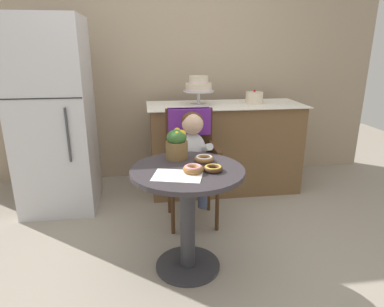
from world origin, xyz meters
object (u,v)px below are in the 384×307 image
object	(u,v)px
wicker_chair	(190,147)
donut_side	(204,158)
tiered_cake_stand	(199,86)
round_layer_cake	(254,98)
refrigerator	(54,118)
seated_child	(193,148)
donut_front	(213,168)
flower_vase	(177,144)
cafe_table	(188,199)
donut_mid	(193,169)

from	to	relation	value
wicker_chair	donut_side	world-z (taller)	wicker_chair
wicker_chair	tiered_cake_stand	world-z (taller)	tiered_cake_stand
round_layer_cake	refrigerator	distance (m)	1.91
seated_child	donut_front	world-z (taller)	seated_child
flower_vase	refrigerator	size ratio (longest dim) A/B	0.12
cafe_table	wicker_chair	xyz separation A→B (m)	(0.12, 0.73, 0.13)
donut_front	donut_side	world-z (taller)	donut_side
refrigerator	seated_child	bearing A→B (deg)	-24.42
donut_side	round_layer_cake	size ratio (longest dim) A/B	0.73
seated_child	tiered_cake_stand	distance (m)	0.85
flower_vase	tiered_cake_stand	xyz separation A→B (m)	(0.32, 1.09, 0.26)
seated_child	tiered_cake_stand	world-z (taller)	tiered_cake_stand
cafe_table	flower_vase	xyz separation A→B (m)	(-0.04, 0.21, 0.32)
tiered_cake_stand	round_layer_cake	world-z (taller)	tiered_cake_stand
wicker_chair	refrigerator	bearing A→B (deg)	168.57
donut_mid	tiered_cake_stand	bearing A→B (deg)	79.64
donut_front	donut_mid	size ratio (longest dim) A/B	0.93
cafe_table	refrigerator	size ratio (longest dim) A/B	0.42
wicker_chair	refrigerator	distance (m)	1.24
seated_child	donut_side	distance (m)	0.45
tiered_cake_stand	flower_vase	bearing A→B (deg)	-106.42
flower_vase	tiered_cake_stand	bearing A→B (deg)	73.58
seated_child	donut_front	bearing A→B (deg)	-87.08
cafe_table	flower_vase	size ratio (longest dim) A/B	3.52
seated_child	donut_mid	bearing A→B (deg)	-98.19
flower_vase	donut_side	bearing A→B (deg)	-27.71
donut_front	round_layer_cake	distance (m)	1.56
cafe_table	seated_child	distance (m)	0.61
cafe_table	donut_front	bearing A→B (deg)	-23.14
donut_front	donut_mid	distance (m)	0.12
donut_side	flower_vase	distance (m)	0.21
tiered_cake_stand	round_layer_cake	size ratio (longest dim) A/B	1.73
wicker_chair	tiered_cake_stand	size ratio (longest dim) A/B	3.18
seated_child	donut_side	size ratio (longest dim) A/B	5.70
cafe_table	refrigerator	xyz separation A→B (m)	(-1.05, 1.10, 0.34)
cafe_table	donut_front	size ratio (longest dim) A/B	6.08
wicker_chair	donut_mid	world-z (taller)	wicker_chair
wicker_chair	donut_mid	size ratio (longest dim) A/B	7.53
flower_vase	donut_front	bearing A→B (deg)	-54.87
donut_front	flower_vase	bearing A→B (deg)	125.13
wicker_chair	donut_side	distance (m)	0.61
donut_side	refrigerator	world-z (taller)	refrigerator
donut_mid	round_layer_cake	xyz separation A→B (m)	(0.82, 1.38, 0.21)
round_layer_cake	cafe_table	bearing A→B (deg)	-122.87
wicker_chair	refrigerator	size ratio (longest dim) A/B	0.56
donut_mid	round_layer_cake	bearing A→B (deg)	59.29
donut_side	tiered_cake_stand	distance (m)	1.24
donut_front	refrigerator	size ratio (longest dim) A/B	0.07
donut_mid	flower_vase	bearing A→B (deg)	103.83
seated_child	flower_vase	size ratio (longest dim) A/B	3.55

